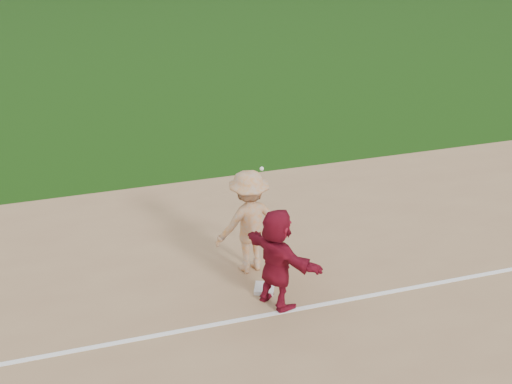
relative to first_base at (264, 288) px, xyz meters
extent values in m
plane|color=#163B0B|center=(0.30, 0.06, -0.06)|extent=(160.00, 160.00, 0.00)
cube|color=white|center=(0.30, -0.74, -0.04)|extent=(60.00, 0.10, 0.01)
cube|color=silver|center=(0.00, 0.00, 0.00)|extent=(0.47, 0.47, 0.08)
imported|color=maroon|center=(0.09, -0.45, 0.92)|extent=(1.30, 1.86, 1.93)
imported|color=#A2A1A4|center=(-0.06, 0.80, 1.02)|extent=(1.50, 1.04, 2.12)
sphere|color=white|center=(0.07, 0.42, 2.30)|extent=(0.07, 0.07, 0.07)
camera|label=1|loc=(-3.00, -9.51, 7.09)|focal=45.00mm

